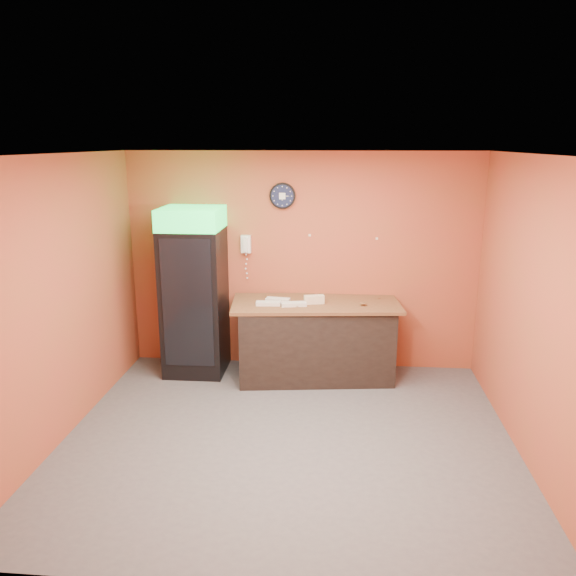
# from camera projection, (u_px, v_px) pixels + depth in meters

# --- Properties ---
(floor) EXTENTS (4.50, 4.50, 0.00)m
(floor) POSITION_uv_depth(u_px,v_px,m) (288.00, 438.00, 5.68)
(floor) COLOR #47474C
(floor) RESTS_ON ground
(back_wall) EXTENTS (4.50, 0.02, 2.80)m
(back_wall) POSITION_uv_depth(u_px,v_px,m) (302.00, 262.00, 7.25)
(back_wall) COLOR #AE4331
(back_wall) RESTS_ON floor
(left_wall) EXTENTS (0.02, 4.00, 2.80)m
(left_wall) POSITION_uv_depth(u_px,v_px,m) (60.00, 300.00, 5.52)
(left_wall) COLOR #AE4331
(left_wall) RESTS_ON floor
(right_wall) EXTENTS (0.02, 4.00, 2.80)m
(right_wall) POSITION_uv_depth(u_px,v_px,m) (533.00, 312.00, 5.13)
(right_wall) COLOR #AE4331
(right_wall) RESTS_ON floor
(ceiling) EXTENTS (4.50, 4.00, 0.02)m
(ceiling) POSITION_uv_depth(u_px,v_px,m) (288.00, 154.00, 4.97)
(ceiling) COLOR white
(ceiling) RESTS_ON back_wall
(beverage_cooler) EXTENTS (0.75, 0.76, 2.13)m
(beverage_cooler) POSITION_uv_depth(u_px,v_px,m) (194.00, 294.00, 7.07)
(beverage_cooler) COLOR black
(beverage_cooler) RESTS_ON floor
(prep_counter) EXTENTS (1.97, 1.07, 0.94)m
(prep_counter) POSITION_uv_depth(u_px,v_px,m) (315.00, 341.00, 7.06)
(prep_counter) COLOR black
(prep_counter) RESTS_ON floor
(wall_clock) EXTENTS (0.33, 0.06, 0.33)m
(wall_clock) POSITION_uv_depth(u_px,v_px,m) (282.00, 196.00, 7.03)
(wall_clock) COLOR black
(wall_clock) RESTS_ON back_wall
(wall_phone) EXTENTS (0.12, 0.11, 0.23)m
(wall_phone) POSITION_uv_depth(u_px,v_px,m) (246.00, 244.00, 7.20)
(wall_phone) COLOR white
(wall_phone) RESTS_ON back_wall
(butcher_paper) EXTENTS (2.14, 1.09, 0.04)m
(butcher_paper) POSITION_uv_depth(u_px,v_px,m) (316.00, 304.00, 6.94)
(butcher_paper) COLOR brown
(butcher_paper) RESTS_ON prep_counter
(sub_roll_stack) EXTENTS (0.26, 0.14, 0.10)m
(sub_roll_stack) POSITION_uv_depth(u_px,v_px,m) (314.00, 300.00, 6.86)
(sub_roll_stack) COLOR beige
(sub_roll_stack) RESTS_ON butcher_paper
(wrapped_sandwich_left) EXTENTS (0.30, 0.13, 0.04)m
(wrapped_sandwich_left) POSITION_uv_depth(u_px,v_px,m) (268.00, 303.00, 6.81)
(wrapped_sandwich_left) COLOR silver
(wrapped_sandwich_left) RESTS_ON butcher_paper
(wrapped_sandwich_mid) EXTENTS (0.32, 0.18, 0.04)m
(wrapped_sandwich_mid) POSITION_uv_depth(u_px,v_px,m) (294.00, 304.00, 6.78)
(wrapped_sandwich_mid) COLOR silver
(wrapped_sandwich_mid) RESTS_ON butcher_paper
(wrapped_sandwich_right) EXTENTS (0.31, 0.16, 0.04)m
(wrapped_sandwich_right) POSITION_uv_depth(u_px,v_px,m) (278.00, 300.00, 6.96)
(wrapped_sandwich_right) COLOR silver
(wrapped_sandwich_right) RESTS_ON butcher_paper
(kitchen_tool) EXTENTS (0.06, 0.06, 0.06)m
(kitchen_tool) POSITION_uv_depth(u_px,v_px,m) (317.00, 296.00, 7.09)
(kitchen_tool) COLOR silver
(kitchen_tool) RESTS_ON butcher_paper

